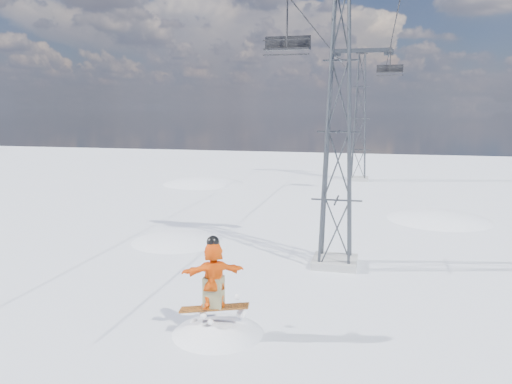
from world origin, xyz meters
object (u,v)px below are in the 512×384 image
lift_tower_near (338,133)px  snowboarder_jump (218,384)px  lift_tower_far (360,119)px  lift_chair_near (287,44)px

lift_tower_near → snowboarder_jump: size_ratio=1.65×
lift_tower_far → lift_chair_near: (-2.20, -24.39, 3.51)m
lift_tower_near → lift_chair_near: bearing=164.5°
lift_tower_near → lift_chair_near: 4.19m
lift_tower_far → lift_chair_near: 24.74m
lift_tower_near → lift_chair_near: (-2.20, 0.61, 3.51)m
lift_tower_far → lift_chair_near: size_ratio=4.89×
lift_chair_near → lift_tower_far: bearing=84.8°
lift_tower_far → snowboarder_jump: 33.02m
lift_chair_near → lift_tower_near: bearing=-15.5°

